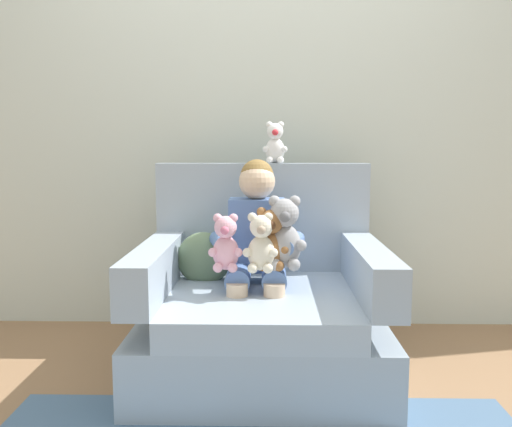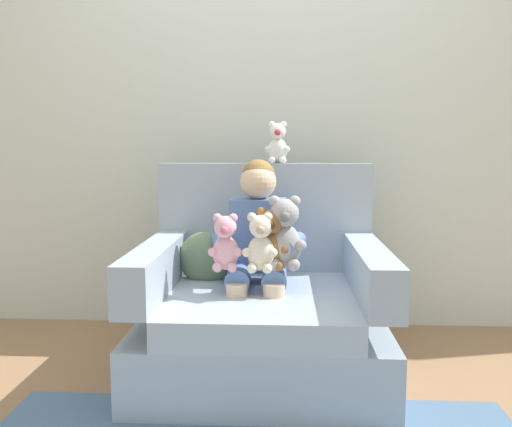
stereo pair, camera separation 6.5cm
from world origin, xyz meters
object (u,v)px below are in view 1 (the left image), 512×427
plush_pink (226,244)px  plush_white_on_backrest (275,144)px  plush_grey (284,235)px  seated_child (257,240)px  plush_brown (271,240)px  throw_pillow (204,259)px  plush_cream (260,244)px  armchair (262,309)px

plush_pink → plush_white_on_backrest: bearing=62.3°
plush_grey → plush_pink: size_ratio=1.30×
seated_child → plush_grey: size_ratio=2.57×
plush_white_on_backrest → plush_brown: bearing=-99.4°
plush_grey → throw_pillow: size_ratio=1.23×
plush_brown → plush_cream: size_ratio=1.07×
plush_brown → plush_pink: bearing=-172.6°
plush_cream → throw_pillow: 0.42m
plush_pink → plush_white_on_backrest: (0.22, 0.51, 0.43)m
armchair → plush_cream: size_ratio=4.27×
seated_child → plush_cream: (0.02, -0.20, 0.02)m
plush_grey → plush_white_on_backrest: 0.61m
plush_brown → plush_grey: bearing=11.7°
armchair → seated_child: bearing=125.4°
throw_pillow → seated_child: bearing=-21.2°
plush_grey → plush_pink: (-0.25, -0.05, -0.03)m
armchair → plush_pink: size_ratio=4.38×
plush_brown → seated_child: bearing=110.8°
plush_brown → plush_grey: 0.06m
armchair → plush_cream: (-0.00, -0.16, 0.33)m
plush_pink → throw_pillow: bearing=109.5°
armchair → plush_white_on_backrest: plush_white_on_backrest is taller
seated_child → throw_pillow: (-0.26, 0.10, -0.11)m
throw_pillow → plush_brown: bearing=-38.0°
plush_cream → throw_pillow: (-0.28, 0.30, -0.13)m
armchair → plush_white_on_backrest: 0.84m
armchair → plush_white_on_backrest: size_ratio=5.08×
plush_pink → plush_white_on_backrest: 0.70m
plush_brown → throw_pillow: plush_brown is taller
plush_cream → plush_white_on_backrest: size_ratio=1.19×
seated_child → plush_white_on_backrest: (0.09, 0.33, 0.44)m
seated_child → plush_white_on_backrest: plush_white_on_backrest is taller
plush_cream → plush_pink: size_ratio=1.02×
armchair → plush_white_on_backrest: (0.06, 0.36, 0.76)m
armchair → plush_pink: bearing=-135.2°
seated_child → plush_white_on_backrest: 0.56m
plush_grey → plush_white_on_backrest: bearing=92.2°
plush_cream → throw_pillow: bearing=128.2°
plush_pink → throw_pillow: 0.34m
armchair → seated_child: 0.32m
plush_grey → plush_cream: plush_grey is taller
plush_white_on_backrest → throw_pillow: bearing=-153.2°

